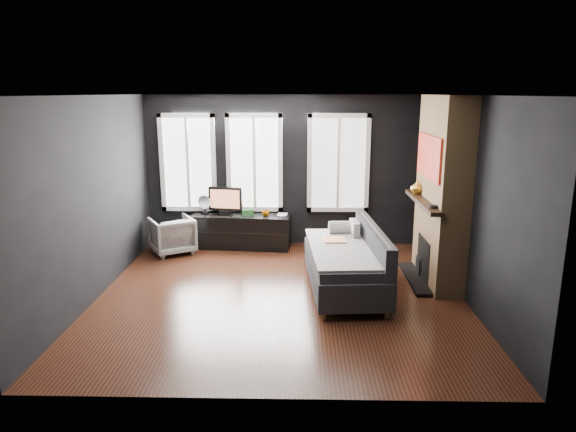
{
  "coord_description": "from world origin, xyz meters",
  "views": [
    {
      "loc": [
        0.26,
        -6.67,
        2.74
      ],
      "look_at": [
        0.1,
        0.3,
        1.05
      ],
      "focal_mm": 32.0,
      "sensor_mm": 36.0,
      "label": 1
    }
  ],
  "objects_px": {
    "book": "(277,209)",
    "mantel_vase": "(417,187)",
    "mug": "(266,212)",
    "sofa": "(345,259)",
    "monitor": "(225,199)",
    "armchair": "(172,233)",
    "media_console": "(242,231)"
  },
  "relations": [
    {
      "from": "monitor",
      "to": "media_console",
      "type": "bearing_deg",
      "value": 0.84
    },
    {
      "from": "monitor",
      "to": "mantel_vase",
      "type": "height_order",
      "value": "mantel_vase"
    },
    {
      "from": "sofa",
      "to": "monitor",
      "type": "xyz_separation_m",
      "value": [
        -1.96,
        2.09,
        0.42
      ]
    },
    {
      "from": "monitor",
      "to": "mantel_vase",
      "type": "bearing_deg",
      "value": -11.17
    },
    {
      "from": "media_console",
      "to": "mug",
      "type": "distance_m",
      "value": 0.58
    },
    {
      "from": "armchair",
      "to": "monitor",
      "type": "bearing_deg",
      "value": 175.39
    },
    {
      "from": "book",
      "to": "mantel_vase",
      "type": "relative_size",
      "value": 1.11
    },
    {
      "from": "media_console",
      "to": "armchair",
      "type": "bearing_deg",
      "value": -156.81
    },
    {
      "from": "armchair",
      "to": "mug",
      "type": "height_order",
      "value": "mug"
    },
    {
      "from": "book",
      "to": "mantel_vase",
      "type": "height_order",
      "value": "mantel_vase"
    },
    {
      "from": "book",
      "to": "mug",
      "type": "bearing_deg",
      "value": -165.74
    },
    {
      "from": "media_console",
      "to": "book",
      "type": "xyz_separation_m",
      "value": [
        0.65,
        -0.01,
        0.42
      ]
    },
    {
      "from": "armchair",
      "to": "book",
      "type": "distance_m",
      "value": 1.89
    },
    {
      "from": "mug",
      "to": "book",
      "type": "bearing_deg",
      "value": 14.26
    },
    {
      "from": "armchair",
      "to": "mantel_vase",
      "type": "height_order",
      "value": "mantel_vase"
    },
    {
      "from": "media_console",
      "to": "mantel_vase",
      "type": "height_order",
      "value": "mantel_vase"
    },
    {
      "from": "armchair",
      "to": "media_console",
      "type": "relative_size",
      "value": 0.4
    },
    {
      "from": "armchair",
      "to": "media_console",
      "type": "distance_m",
      "value": 1.23
    },
    {
      "from": "sofa",
      "to": "book",
      "type": "bearing_deg",
      "value": 112.96
    },
    {
      "from": "mantel_vase",
      "to": "mug",
      "type": "bearing_deg",
      "value": 154.8
    },
    {
      "from": "mug",
      "to": "monitor",
      "type": "bearing_deg",
      "value": 171.15
    },
    {
      "from": "monitor",
      "to": "book",
      "type": "bearing_deg",
      "value": 6.78
    },
    {
      "from": "mug",
      "to": "book",
      "type": "xyz_separation_m",
      "value": [
        0.21,
        0.05,
        0.06
      ]
    },
    {
      "from": "mantel_vase",
      "to": "monitor",
      "type": "bearing_deg",
      "value": 158.33
    },
    {
      "from": "armchair",
      "to": "mug",
      "type": "relative_size",
      "value": 5.78
    },
    {
      "from": "armchair",
      "to": "mantel_vase",
      "type": "bearing_deg",
      "value": 138.0
    },
    {
      "from": "book",
      "to": "mantel_vase",
      "type": "xyz_separation_m",
      "value": [
        2.18,
        -1.18,
        0.61
      ]
    },
    {
      "from": "sofa",
      "to": "media_console",
      "type": "bearing_deg",
      "value": 125.5
    },
    {
      "from": "mug",
      "to": "mantel_vase",
      "type": "xyz_separation_m",
      "value": [
        2.39,
        -1.12,
        0.67
      ]
    },
    {
      "from": "armchair",
      "to": "monitor",
      "type": "relative_size",
      "value": 1.12
    },
    {
      "from": "sofa",
      "to": "monitor",
      "type": "relative_size",
      "value": 3.4
    },
    {
      "from": "media_console",
      "to": "mug",
      "type": "bearing_deg",
      "value": -3.31
    }
  ]
}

